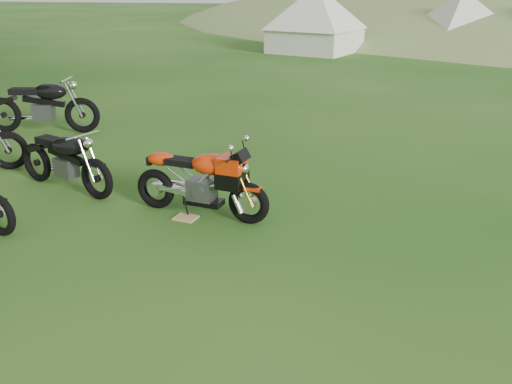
% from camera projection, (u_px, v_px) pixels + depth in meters
% --- Properties ---
extents(ground, '(120.00, 120.00, 0.00)m').
position_uv_depth(ground, '(248.00, 262.00, 6.15)').
color(ground, '#14440E').
rests_on(ground, ground).
extents(sport_motorcycle, '(1.83, 0.82, 1.07)m').
position_uv_depth(sport_motorcycle, '(200.00, 176.00, 7.17)').
color(sport_motorcycle, red).
rests_on(sport_motorcycle, ground).
extents(plywood_board, '(0.32, 0.28, 0.02)m').
position_uv_depth(plywood_board, '(186.00, 218.00, 7.25)').
color(plywood_board, tan).
rests_on(plywood_board, ground).
extents(vintage_moto_c, '(1.84, 1.13, 0.96)m').
position_uv_depth(vintage_moto_c, '(64.00, 158.00, 8.05)').
color(vintage_moto_c, black).
rests_on(vintage_moto_c, ground).
extents(vintage_moto_d, '(2.21, 0.83, 1.14)m').
position_uv_depth(vintage_moto_d, '(41.00, 104.00, 11.03)').
color(vintage_moto_d, black).
rests_on(vintage_moto_d, ground).
extents(tent_left, '(3.90, 3.90, 2.60)m').
position_uv_depth(tent_left, '(316.00, 19.00, 22.60)').
color(tent_left, silver).
rests_on(tent_left, ground).
extents(tent_mid, '(3.73, 3.73, 2.46)m').
position_uv_depth(tent_mid, '(461.00, 18.00, 23.86)').
color(tent_mid, beige).
rests_on(tent_mid, ground).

